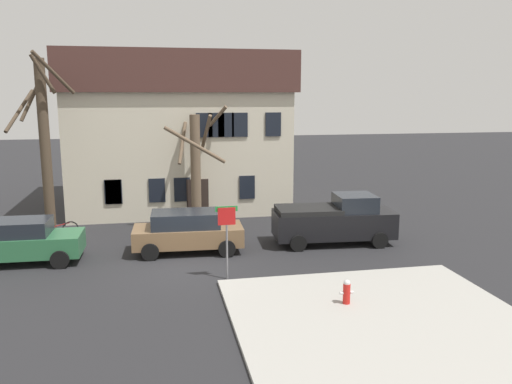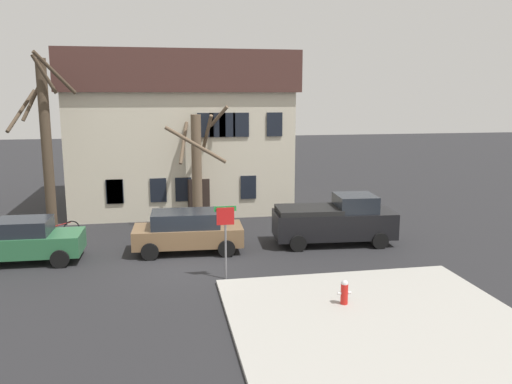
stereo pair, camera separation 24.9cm
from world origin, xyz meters
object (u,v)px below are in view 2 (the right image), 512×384
street_sign_pole (225,228)px  tree_bare_near (46,142)px  pickup_truck_black (335,220)px  bicycle_leaning (59,230)px  tree_bare_mid (197,164)px  car_brown_wagon (187,231)px  building_main (180,129)px  fire_hydrant (344,292)px  car_green_sedan (24,241)px

street_sign_pole → tree_bare_near: bearing=135.1°
pickup_truck_black → bicycle_leaning: bearing=165.2°
tree_bare_mid → pickup_truck_black: bearing=-40.2°
car_brown_wagon → bicycle_leaning: (-5.52, 3.16, -0.51)m
car_brown_wagon → building_main: bearing=89.1°
tree_bare_mid → pickup_truck_black: tree_bare_mid is taller
building_main → pickup_truck_black: size_ratio=2.30×
fire_hydrant → street_sign_pole: (-3.18, 3.09, 1.31)m
pickup_truck_black → tree_bare_mid: bearing=139.8°
tree_bare_mid → fire_hydrant: (3.53, -11.21, -2.48)m
fire_hydrant → bicycle_leaning: bicycle_leaning is taller
bicycle_leaning → fire_hydrant: bearing=-44.6°
car_brown_wagon → fire_hydrant: (4.31, -6.53, -0.37)m
car_brown_wagon → tree_bare_near: bearing=148.7°
fire_hydrant → car_green_sedan: bearing=148.9°
bicycle_leaning → car_green_sedan: bearing=-100.7°
fire_hydrant → building_main: bearing=104.3°
car_brown_wagon → fire_hydrant: bearing=-56.6°
bicycle_leaning → building_main: bearing=49.3°
building_main → car_green_sedan: bearing=-122.4°
building_main → tree_bare_near: size_ratio=1.48×
tree_bare_mid → building_main: bearing=97.0°
car_brown_wagon → street_sign_pole: (1.13, -3.44, 0.94)m
building_main → tree_bare_mid: size_ratio=2.07×
car_green_sedan → bicycle_leaning: bearing=79.3°
bicycle_leaning → tree_bare_mid: bearing=13.6°
street_sign_pole → bicycle_leaning: (-6.65, 6.60, -1.45)m
fire_hydrant → bicycle_leaning: (-9.82, 9.69, -0.14)m
tree_bare_mid → car_green_sedan: 8.75m
car_brown_wagon → fire_hydrant: 7.83m
tree_bare_mid → car_green_sedan: tree_bare_mid is taller
building_main → fire_hydrant: bearing=-75.7°
pickup_truck_black → car_brown_wagon: bearing=-179.5°
fire_hydrant → street_sign_pole: 4.62m
tree_bare_mid → pickup_truck_black: (5.48, -4.63, -1.97)m
tree_bare_near → street_sign_pole: 10.23m
fire_hydrant → tree_bare_mid: bearing=107.5°
building_main → tree_bare_near: bearing=-134.5°
tree_bare_near → car_green_sedan: size_ratio=1.88×
building_main → car_brown_wagon: size_ratio=2.70×
tree_bare_mid → bicycle_leaning: size_ratio=3.45×
building_main → car_brown_wagon: (-0.16, -9.75, -3.44)m
street_sign_pole → tree_bare_mid: bearing=92.5°
car_brown_wagon → fire_hydrant: size_ratio=5.95×
car_brown_wagon → bicycle_leaning: car_brown_wagon is taller
car_brown_wagon → street_sign_pole: 3.74m
street_sign_pole → bicycle_leaning: bearing=135.2°
bicycle_leaning → pickup_truck_black: bearing=-14.8°
tree_bare_mid → bicycle_leaning: (-6.30, -1.52, -2.62)m
car_brown_wagon → pickup_truck_black: size_ratio=0.85×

